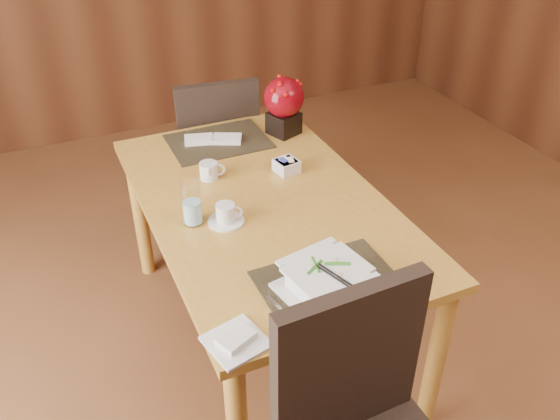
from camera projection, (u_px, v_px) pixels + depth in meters
name	position (u px, v px, depth m)	size (l,w,h in m)	color
dining_table	(265.00, 220.00, 2.40)	(0.90, 1.50, 0.75)	#BA8633
placemat_near	(330.00, 283.00, 1.93)	(0.45, 0.33, 0.01)	black
placemat_far	(219.00, 141.00, 2.76)	(0.45, 0.33, 0.01)	black
soup_setting	(327.00, 282.00, 1.86)	(0.31, 0.31, 0.11)	silver
coffee_cup	(226.00, 215.00, 2.21)	(0.14, 0.14, 0.08)	silver
water_glass	(192.00, 203.00, 2.17)	(0.08, 0.08, 0.17)	white
creamer_jug	(209.00, 171.00, 2.47)	(0.10, 0.10, 0.07)	silver
sugar_caddy	(287.00, 166.00, 2.52)	(0.09, 0.09, 0.05)	silver
berry_decor	(284.00, 102.00, 2.75)	(0.19, 0.19, 0.28)	black
napkins_far	(215.00, 139.00, 2.75)	(0.26, 0.09, 0.02)	white
bread_plate	(236.00, 342.00, 1.72)	(0.16, 0.16, 0.01)	silver
far_chair	(216.00, 148.00, 3.19)	(0.48, 0.49, 0.94)	black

